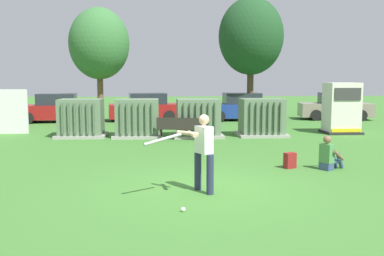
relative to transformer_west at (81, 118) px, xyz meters
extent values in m
plane|color=#3D752D|center=(4.34, -9.18, -0.79)|extent=(96.00, 96.00, 0.00)
cube|color=#9E9B93|center=(0.00, 0.01, -0.73)|extent=(2.10, 1.70, 0.12)
cube|color=#607A5B|center=(0.00, 0.01, 0.08)|extent=(1.80, 1.40, 1.50)
cube|color=#52684E|center=(-0.64, -0.75, 0.08)|extent=(0.06, 0.12, 1.27)
cube|color=#52684E|center=(-0.38, -0.75, 0.08)|extent=(0.06, 0.12, 1.27)
cube|color=#52684E|center=(-0.13, -0.75, 0.08)|extent=(0.06, 0.12, 1.27)
cube|color=#52684E|center=(0.13, -0.75, 0.08)|extent=(0.06, 0.12, 1.27)
cube|color=#52684E|center=(0.38, -0.75, 0.08)|extent=(0.06, 0.12, 1.27)
cube|color=#52684E|center=(0.64, -0.75, 0.08)|extent=(0.06, 0.12, 1.27)
cube|color=#9E9B93|center=(2.40, -0.20, -0.73)|extent=(2.10, 1.70, 0.12)
cube|color=#607A5B|center=(2.40, -0.20, 0.08)|extent=(1.80, 1.40, 1.50)
cube|color=#52684E|center=(1.77, -0.96, 0.08)|extent=(0.06, 0.12, 1.27)
cube|color=#52684E|center=(2.02, -0.96, 0.08)|extent=(0.06, 0.12, 1.27)
cube|color=#52684E|center=(2.28, -0.96, 0.08)|extent=(0.06, 0.12, 1.27)
cube|color=#52684E|center=(2.53, -0.96, 0.08)|extent=(0.06, 0.12, 1.27)
cube|color=#52684E|center=(2.79, -0.96, 0.08)|extent=(0.06, 0.12, 1.27)
cube|color=#52684E|center=(3.04, -0.96, 0.08)|extent=(0.06, 0.12, 1.27)
cube|color=#9E9B93|center=(4.99, -0.36, -0.73)|extent=(2.10, 1.70, 0.12)
cube|color=#607A5B|center=(4.99, -0.36, 0.08)|extent=(1.80, 1.40, 1.50)
cube|color=#52684E|center=(4.35, -1.12, 0.08)|extent=(0.06, 0.12, 1.27)
cube|color=#52684E|center=(4.61, -1.12, 0.08)|extent=(0.06, 0.12, 1.27)
cube|color=#52684E|center=(4.86, -1.12, 0.08)|extent=(0.06, 0.12, 1.27)
cube|color=#52684E|center=(5.12, -1.12, 0.08)|extent=(0.06, 0.12, 1.27)
cube|color=#52684E|center=(5.37, -1.12, 0.08)|extent=(0.06, 0.12, 1.27)
cube|color=#52684E|center=(5.63, -1.12, 0.08)|extent=(0.06, 0.12, 1.27)
cube|color=#9E9B93|center=(7.77, -0.26, -0.73)|extent=(2.10, 1.70, 0.12)
cube|color=#607A5B|center=(7.77, -0.26, 0.08)|extent=(1.80, 1.40, 1.50)
cube|color=#52684E|center=(7.13, -1.02, 0.08)|extent=(0.06, 0.12, 1.27)
cube|color=#52684E|center=(7.39, -1.02, 0.08)|extent=(0.06, 0.12, 1.27)
cube|color=#52684E|center=(7.64, -1.02, 0.08)|extent=(0.06, 0.12, 1.27)
cube|color=#52684E|center=(7.90, -1.02, 0.08)|extent=(0.06, 0.12, 1.27)
cube|color=#52684E|center=(8.15, -1.02, 0.08)|extent=(0.06, 0.12, 1.27)
cube|color=#52684E|center=(8.41, -1.02, 0.08)|extent=(0.06, 0.12, 1.27)
cube|color=#262626|center=(11.59, 0.32, -0.74)|extent=(1.60, 1.40, 0.10)
cube|color=silver|center=(11.59, 0.32, 0.41)|extent=(1.40, 1.20, 2.20)
cube|color=#383838|center=(11.59, -0.30, 1.02)|extent=(1.19, 0.04, 0.55)
cube|color=yellow|center=(11.59, -0.30, -0.59)|extent=(1.33, 0.04, 0.16)
cube|color=#2D2823|center=(4.14, -1.18, -0.34)|extent=(1.84, 0.77, 0.05)
cube|color=#2D2823|center=(4.10, -1.35, -0.09)|extent=(1.77, 0.42, 0.44)
cylinder|color=#2D2823|center=(3.42, -0.88, -0.58)|extent=(0.06, 0.06, 0.42)
cylinder|color=#2D2823|center=(4.91, -1.20, -0.58)|extent=(0.06, 0.06, 0.42)
cylinder|color=#2D2823|center=(3.36, -1.15, -0.58)|extent=(0.06, 0.06, 0.42)
cylinder|color=#2D2823|center=(4.86, -1.47, -0.58)|extent=(0.06, 0.06, 0.42)
cylinder|color=#282D4C|center=(4.41, -9.67, -0.35)|extent=(0.16, 0.16, 0.88)
cylinder|color=#282D4C|center=(4.18, -9.25, -0.35)|extent=(0.16, 0.16, 0.88)
cube|color=white|center=(4.30, -9.46, 0.39)|extent=(0.40, 0.47, 0.60)
sphere|color=#DBAD89|center=(4.30, -9.46, 0.84)|extent=(0.23, 0.23, 0.23)
cylinder|color=#DBAD89|center=(4.01, -9.72, 0.55)|extent=(0.17, 0.55, 0.09)
cylinder|color=#DBAD89|center=(3.92, -9.56, 0.55)|extent=(0.46, 0.43, 0.09)
cylinder|color=#B2B2B7|center=(3.37, -9.96, 0.48)|extent=(0.78, 0.46, 0.21)
sphere|color=#B2B2B7|center=(3.74, -9.76, 0.55)|extent=(0.08, 0.08, 0.08)
sphere|color=white|center=(3.75, -10.88, -0.74)|extent=(0.09, 0.09, 0.09)
cube|color=#384C75|center=(7.92, -7.39, -0.69)|extent=(0.38, 0.41, 0.20)
cube|color=#4C8C4C|center=(7.92, -7.39, -0.33)|extent=(0.37, 0.42, 0.52)
sphere|color=brown|center=(7.92, -7.39, 0.06)|extent=(0.22, 0.22, 0.22)
cylinder|color=#384C75|center=(8.06, -7.19, -0.57)|extent=(0.46, 0.34, 0.13)
cylinder|color=#384C75|center=(8.26, -7.08, -0.56)|extent=(0.32, 0.25, 0.46)
cylinder|color=#384C75|center=(8.16, -7.36, -0.57)|extent=(0.46, 0.34, 0.13)
cylinder|color=#384C75|center=(8.36, -7.25, -0.56)|extent=(0.32, 0.25, 0.46)
cylinder|color=brown|center=(8.00, -7.08, -0.37)|extent=(0.40, 0.28, 0.32)
cylinder|color=brown|center=(8.22, -7.48, -0.37)|extent=(0.40, 0.28, 0.32)
cube|color=maroon|center=(6.98, -7.09, -0.57)|extent=(0.37, 0.31, 0.44)
cube|color=maroon|center=(6.93, -6.97, -0.63)|extent=(0.23, 0.14, 0.22)
cylinder|color=brown|center=(0.04, 6.14, 0.57)|extent=(0.33, 0.33, 2.72)
ellipsoid|color=#387038|center=(0.04, 6.14, 3.62)|extent=(3.34, 3.34, 3.97)
cylinder|color=#4C3828|center=(8.60, 6.11, 0.71)|extent=(0.37, 0.37, 3.00)
ellipsoid|color=#1E4723|center=(8.60, 6.11, 4.07)|extent=(3.69, 3.69, 4.38)
cube|color=maroon|center=(-2.61, 6.44, -0.21)|extent=(4.33, 2.05, 0.80)
cube|color=#262B33|center=(-2.46, 6.45, 0.51)|extent=(2.22, 1.73, 0.64)
cylinder|color=black|center=(-3.83, 5.48, -0.47)|extent=(0.66, 0.27, 0.64)
cylinder|color=black|center=(-3.98, 7.18, -0.47)|extent=(0.66, 0.27, 0.64)
cylinder|color=black|center=(-1.24, 5.70, -0.47)|extent=(0.66, 0.27, 0.64)
cylinder|color=black|center=(-1.38, 7.40, -0.47)|extent=(0.66, 0.27, 0.64)
cube|color=maroon|center=(2.52, 6.88, -0.21)|extent=(4.38, 2.22, 0.80)
cube|color=#262B33|center=(2.67, 6.90, 0.51)|extent=(2.28, 1.82, 0.64)
cylinder|color=black|center=(1.34, 5.87, -0.47)|extent=(0.66, 0.30, 0.64)
cylinder|color=black|center=(1.12, 7.56, -0.47)|extent=(0.66, 0.30, 0.64)
cylinder|color=black|center=(3.92, 6.21, -0.47)|extent=(0.66, 0.30, 0.64)
cylinder|color=black|center=(3.70, 7.89, -0.47)|extent=(0.66, 0.30, 0.64)
cube|color=navy|center=(8.07, 6.65, -0.21)|extent=(4.22, 1.74, 0.80)
cube|color=#262B33|center=(8.22, 6.65, 0.51)|extent=(2.12, 1.58, 0.64)
cylinder|color=black|center=(6.78, 5.79, -0.47)|extent=(0.64, 0.23, 0.64)
cylinder|color=black|center=(6.76, 7.49, -0.47)|extent=(0.64, 0.23, 0.64)
cylinder|color=black|center=(9.38, 5.82, -0.47)|extent=(0.64, 0.23, 0.64)
cylinder|color=black|center=(9.36, 7.52, -0.47)|extent=(0.64, 0.23, 0.64)
cube|color=gray|center=(13.94, 6.71, -0.21)|extent=(4.39, 2.25, 0.80)
cube|color=#262B33|center=(14.09, 6.69, 0.51)|extent=(2.29, 1.83, 0.64)
cylinder|color=black|center=(12.54, 6.04, -0.47)|extent=(0.66, 0.30, 0.64)
cylinder|color=black|center=(12.76, 7.73, -0.47)|extent=(0.66, 0.30, 0.64)
cylinder|color=black|center=(15.12, 5.69, -0.47)|extent=(0.66, 0.30, 0.64)
cylinder|color=black|center=(15.34, 7.38, -0.47)|extent=(0.66, 0.30, 0.64)
camera|label=1|loc=(3.30, -19.00, 1.77)|focal=41.12mm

